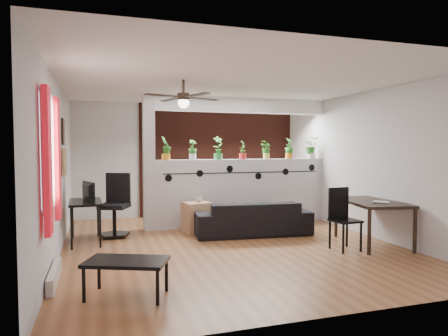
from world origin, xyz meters
TOP-DOWN VIEW (x-y plane):
  - room_shell at (0.00, 0.00)m, footprint 6.30×7.10m
  - partition_wall at (0.80, 1.50)m, footprint 3.60×0.18m
  - ceiling_header at (0.80, 1.50)m, footprint 3.60×0.18m
  - pier_column at (-1.11, 1.50)m, footprint 0.22×0.20m
  - brick_panel at (0.80, 2.97)m, footprint 3.90×0.05m
  - vine_decal at (0.80, 1.40)m, footprint 3.31×0.01m
  - window_assembly at (-2.56, -1.20)m, footprint 0.09×1.30m
  - baseboard_heater at (-2.54, -1.20)m, footprint 0.08×1.00m
  - corkboard at (-2.58, 0.95)m, footprint 0.03×0.60m
  - framed_art at (-2.58, 0.90)m, footprint 0.03×0.34m
  - ceiling_fan at (-0.80, -0.30)m, footprint 1.19×1.19m
  - potted_plant_0 at (-0.78, 1.50)m, footprint 0.30×0.28m
  - potted_plant_1 at (-0.25, 1.50)m, footprint 0.24×0.22m
  - potted_plant_2 at (0.27, 1.50)m, footprint 0.27×0.22m
  - potted_plant_3 at (0.80, 1.50)m, footprint 0.24×0.26m
  - potted_plant_4 at (1.33, 1.50)m, footprint 0.16×0.20m
  - potted_plant_5 at (1.85, 1.50)m, footprint 0.29×0.29m
  - potted_plant_6 at (2.38, 1.50)m, footprint 0.29×0.27m
  - sofa at (0.64, 0.56)m, footprint 2.07×0.99m
  - cube_shelf at (-0.29, 1.04)m, footprint 0.54×0.50m
  - cup at (-0.24, 1.04)m, footprint 0.14×0.14m
  - computer_desk at (-2.25, 0.80)m, footprint 0.55×0.99m
  - monitor at (-2.25, 0.95)m, footprint 0.30×0.15m
  - office_chair at (-1.75, 1.14)m, footprint 0.61×0.61m
  - dining_table at (2.25, -0.73)m, footprint 1.03×1.44m
  - book at (2.15, -1.03)m, footprint 0.28×0.29m
  - folding_chair at (1.60, -0.85)m, footprint 0.42×0.42m
  - coffee_table at (-1.76, -1.90)m, footprint 0.97×0.76m

SIDE VIEW (x-z plane):
  - baseboard_heater at x=-2.54m, z-range 0.00..0.18m
  - cube_shelf at x=-0.29m, z-range 0.00..0.57m
  - sofa at x=0.64m, z-range 0.00..0.59m
  - coffee_table at x=-1.76m, z-range 0.16..0.55m
  - office_chair at x=-1.75m, z-range -0.06..1.04m
  - folding_chair at x=1.60m, z-range 0.09..1.05m
  - cup at x=-0.24m, z-range 0.57..0.66m
  - computer_desk at x=-2.25m, z-range 0.28..0.98m
  - dining_table at x=2.25m, z-range 0.28..1.00m
  - partition_wall at x=0.80m, z-range 0.00..1.35m
  - book at x=2.15m, z-range 0.72..0.74m
  - monitor at x=-2.25m, z-range 0.70..0.87m
  - vine_decal at x=0.80m, z-range 0.93..1.23m
  - room_shell at x=0.00m, z-range -0.15..2.75m
  - pier_column at x=-1.11m, z-range 0.00..2.60m
  - brick_panel at x=0.80m, z-range 0.00..2.60m
  - corkboard at x=-2.58m, z-range 1.12..1.58m
  - window_assembly at x=-2.56m, z-range 0.73..2.28m
  - potted_plant_4 at x=1.33m, z-range 1.36..1.75m
  - potted_plant_1 at x=-0.25m, z-range 1.36..1.75m
  - potted_plant_3 at x=0.80m, z-range 1.36..1.77m
  - potted_plant_5 at x=1.85m, z-range 1.36..1.80m
  - potted_plant_0 at x=-0.78m, z-range 1.36..1.82m
  - potted_plant_6 at x=2.38m, z-range 1.36..1.82m
  - potted_plant_2 at x=0.27m, z-range 1.36..1.83m
  - framed_art at x=-2.58m, z-range 1.63..2.07m
  - ceiling_fan at x=-0.80m, z-range 2.10..2.53m
  - ceiling_header at x=0.80m, z-range 2.30..2.60m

